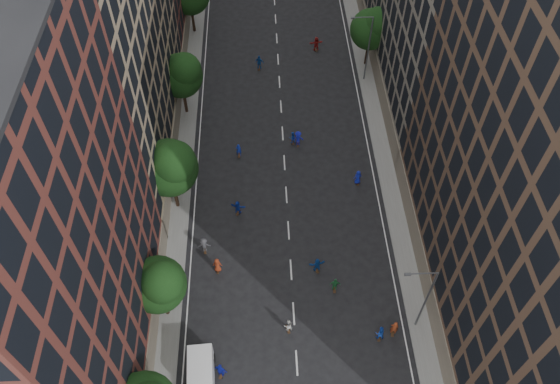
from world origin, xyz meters
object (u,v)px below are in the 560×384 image
at_px(streetlamp_near, 425,297).
at_px(skater_0, 205,363).
at_px(streetlamp_far, 367,45).
at_px(skater_2, 380,333).
at_px(cargo_van, 201,376).

xyz_separation_m(streetlamp_near, skater_0, (-17.95, -2.98, -4.35)).
xyz_separation_m(streetlamp_far, skater_0, (-17.95, -35.98, -4.35)).
bearing_deg(skater_0, streetlamp_near, -179.35).
distance_m(streetlamp_near, skater_2, 5.43).
height_order(streetlamp_far, cargo_van, streetlamp_far).
bearing_deg(cargo_van, skater_2, 8.87).
height_order(streetlamp_near, cargo_van, streetlamp_near).
relative_size(cargo_van, skater_0, 2.85).
bearing_deg(streetlamp_near, streetlamp_far, 90.00).
height_order(streetlamp_near, streetlamp_far, same).
relative_size(streetlamp_near, cargo_van, 1.94).
bearing_deg(streetlamp_near, cargo_van, -166.88).
bearing_deg(streetlamp_far, skater_2, -95.32).
bearing_deg(streetlamp_far, cargo_van, -116.02).
xyz_separation_m(streetlamp_far, skater_2, (-3.17, -34.01, -4.29)).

